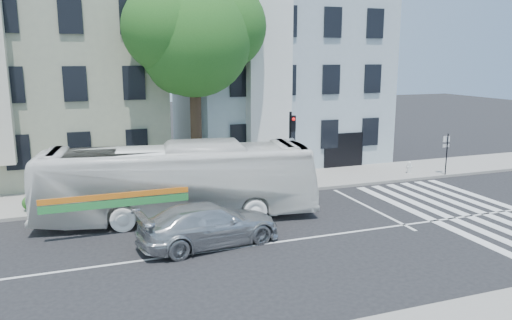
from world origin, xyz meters
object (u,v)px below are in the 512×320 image
bus (178,182)px  sedan (209,224)px  traffic_signal (291,140)px  fire_hydrant (409,167)px

bus → sedan: size_ratio=2.20×
traffic_signal → fire_hydrant: traffic_signal is taller
bus → fire_hydrant: (13.98, 3.18, -1.10)m
sedan → fire_hydrant: sedan is taller
bus → fire_hydrant: bus is taller
fire_hydrant → traffic_signal: bearing=-177.0°
sedan → fire_hydrant: (13.53, 6.48, -0.26)m
traffic_signal → fire_hydrant: (7.62, 0.40, -2.08)m
bus → traffic_signal: traffic_signal is taller
sedan → fire_hydrant: size_ratio=7.72×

